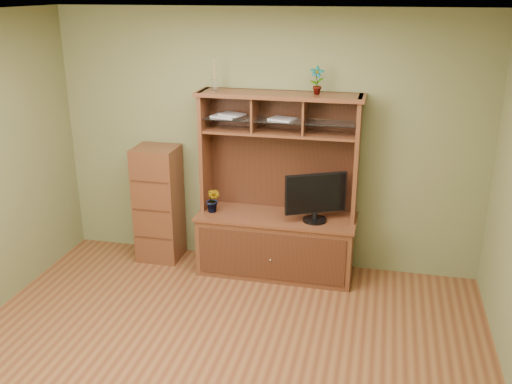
% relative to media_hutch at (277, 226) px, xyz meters
% --- Properties ---
extents(room, '(4.54, 4.04, 2.74)m').
position_rel_media_hutch_xyz_m(room, '(-0.17, -1.73, 0.83)').
color(room, '#5D301A').
rests_on(room, ground).
extents(media_hutch, '(1.66, 0.61, 1.90)m').
position_rel_media_hutch_xyz_m(media_hutch, '(0.00, 0.00, 0.00)').
color(media_hutch, '#462614').
rests_on(media_hutch, room).
extents(monitor, '(0.59, 0.32, 0.50)m').
position_rel_media_hutch_xyz_m(monitor, '(0.41, -0.08, 0.39)').
color(monitor, black).
rests_on(monitor, media_hutch).
extents(orchid_plant, '(0.18, 0.16, 0.27)m').
position_rel_media_hutch_xyz_m(orchid_plant, '(-0.66, -0.08, 0.26)').
color(orchid_plant, '#29511B').
rests_on(orchid_plant, media_hutch).
extents(top_plant, '(0.15, 0.11, 0.27)m').
position_rel_media_hutch_xyz_m(top_plant, '(0.36, 0.08, 1.51)').
color(top_plant, '#306724').
rests_on(top_plant, media_hutch).
extents(reed_diffuser, '(0.06, 0.06, 0.30)m').
position_rel_media_hutch_xyz_m(reed_diffuser, '(-0.66, 0.08, 1.50)').
color(reed_diffuser, silver).
rests_on(reed_diffuser, media_hutch).
extents(magazines, '(0.88, 0.25, 0.04)m').
position_rel_media_hutch_xyz_m(magazines, '(-0.34, 0.08, 1.13)').
color(magazines, '#A5A5A9').
rests_on(magazines, media_hutch).
extents(side_cabinet, '(0.46, 0.42, 1.28)m').
position_rel_media_hutch_xyz_m(side_cabinet, '(-1.32, 0.05, 0.12)').
color(side_cabinet, '#462614').
rests_on(side_cabinet, room).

